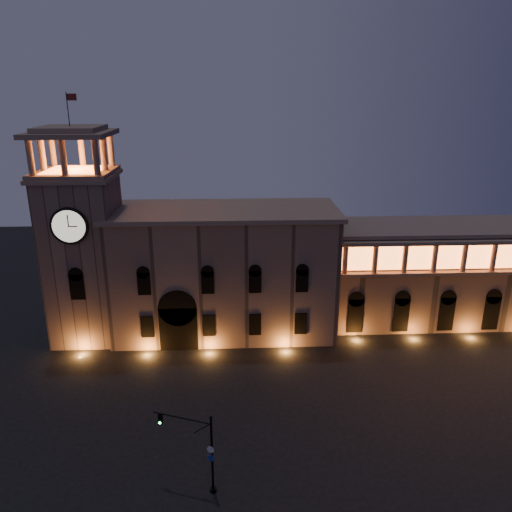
# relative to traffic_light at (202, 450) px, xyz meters

# --- Properties ---
(ground) EXTENTS (160.00, 160.00, 0.00)m
(ground) POSITION_rel_traffic_light_xyz_m (3.56, 8.34, -4.00)
(ground) COLOR black
(ground) RESTS_ON ground
(government_building) EXTENTS (30.80, 12.80, 17.60)m
(government_building) POSITION_rel_traffic_light_xyz_m (1.48, 30.27, 4.77)
(government_building) COLOR #7D5F51
(government_building) RESTS_ON ground
(clock_tower) EXTENTS (9.80, 9.80, 32.40)m
(clock_tower) POSITION_rel_traffic_light_xyz_m (-16.94, 29.32, 8.49)
(clock_tower) COLOR #7D5F51
(clock_tower) RESTS_ON ground
(colonnade_wing) EXTENTS (40.60, 11.50, 14.50)m
(colonnade_wing) POSITION_rel_traffic_light_xyz_m (35.56, 32.26, 3.33)
(colonnade_wing) COLOR #785B4D
(colonnade_wing) RESTS_ON ground
(traffic_light) EXTENTS (5.25, 2.20, 7.63)m
(traffic_light) POSITION_rel_traffic_light_xyz_m (0.00, 0.00, 0.00)
(traffic_light) COLOR black
(traffic_light) RESTS_ON ground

